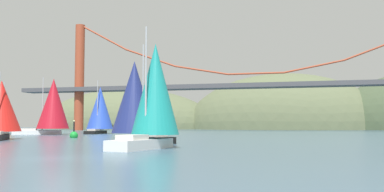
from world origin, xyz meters
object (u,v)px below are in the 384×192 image
at_px(sailboat_red_spinnaker, 1,108).
at_px(channel_buoy, 74,135).
at_px(sailboat_orange_sail, 3,109).
at_px(sailboat_teal_sail, 154,94).
at_px(sailboat_navy_sail, 135,99).
at_px(sailboat_crimson_sail, 52,105).
at_px(sailboat_blue_spinnaker, 100,109).

xyz_separation_m(sailboat_red_spinnaker, channel_buoy, (5.48, 7.67, -3.47)).
xyz_separation_m(sailboat_orange_sail, sailboat_teal_sail, (43.74, -37.33, -0.37)).
xyz_separation_m(sailboat_navy_sail, sailboat_crimson_sail, (-27.07, 26.97, 0.86)).
distance_m(sailboat_navy_sail, sailboat_teal_sail, 10.62).
xyz_separation_m(sailboat_navy_sail, sailboat_blue_spinnaker, (-22.27, 35.88, 0.41)).
distance_m(sailboat_orange_sail, sailboat_blue_spinnaker, 17.82).
distance_m(sailboat_navy_sail, sailboat_blue_spinnaker, 42.23).
relative_size(sailboat_red_spinnaker, sailboat_crimson_sail, 0.83).
distance_m(sailboat_orange_sail, channel_buoy, 30.39).
xyz_separation_m(sailboat_red_spinnaker, sailboat_blue_spinnaker, (-3.32, 32.30, 0.97)).
bearing_deg(channel_buoy, sailboat_teal_sail, -47.22).
bearing_deg(sailboat_orange_sail, sailboat_blue_spinnaker, 25.56).
bearing_deg(channel_buoy, sailboat_navy_sail, -39.86).
relative_size(sailboat_teal_sail, channel_buoy, 3.52).
bearing_deg(sailboat_crimson_sail, sailboat_red_spinnaker, -70.87).
bearing_deg(sailboat_teal_sail, channel_buoy, 132.78).
height_order(sailboat_blue_spinnaker, channel_buoy, sailboat_blue_spinnaker).
relative_size(sailboat_orange_sail, sailboat_blue_spinnaker, 0.96).
relative_size(sailboat_blue_spinnaker, channel_buoy, 3.90).
distance_m(sailboat_teal_sail, channel_buoy, 28.05).
bearing_deg(sailboat_crimson_sail, sailboat_orange_sail, 173.85).
height_order(sailboat_navy_sail, sailboat_teal_sail, sailboat_navy_sail).
bearing_deg(sailboat_blue_spinnaker, sailboat_teal_sail, -58.43).
bearing_deg(sailboat_crimson_sail, channel_buoy, -49.15).
xyz_separation_m(sailboat_navy_sail, channel_buoy, (-13.47, 11.25, -4.03)).
xyz_separation_m(sailboat_orange_sail, sailboat_crimson_sail, (11.28, -1.22, 0.66)).
distance_m(sailboat_red_spinnaker, sailboat_blue_spinnaker, 32.48).
bearing_deg(sailboat_navy_sail, channel_buoy, 140.14).
relative_size(sailboat_orange_sail, sailboat_crimson_sail, 0.97).
bearing_deg(sailboat_navy_sail, sailboat_blue_spinnaker, 121.83).
bearing_deg(sailboat_orange_sail, sailboat_red_spinnaker, -51.76).
bearing_deg(sailboat_blue_spinnaker, channel_buoy, -70.35).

